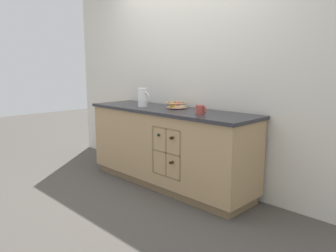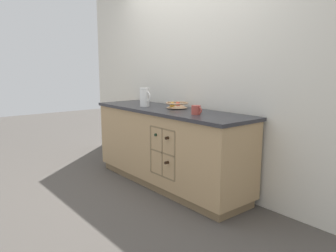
% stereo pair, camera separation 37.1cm
% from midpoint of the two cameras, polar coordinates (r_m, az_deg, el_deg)
% --- Properties ---
extents(ground_plane, '(14.00, 14.00, 0.00)m').
position_cam_midpoint_polar(ground_plane, '(3.89, 2.77, -10.17)').
color(ground_plane, '#4C4742').
extents(back_wall, '(4.52, 0.06, 2.55)m').
position_cam_midpoint_polar(back_wall, '(3.90, 6.89, 8.97)').
color(back_wall, silver).
rests_on(back_wall, ground_plane).
extents(kitchen_island, '(2.16, 0.63, 0.89)m').
position_cam_midpoint_polar(kitchen_island, '(3.75, 2.84, -3.68)').
color(kitchen_island, olive).
rests_on(kitchen_island, ground_plane).
extents(fruit_bowl, '(0.26, 0.26, 0.07)m').
position_cam_midpoint_polar(fruit_bowl, '(3.71, 4.42, 3.72)').
color(fruit_bowl, tan).
rests_on(fruit_bowl, kitchen_island).
extents(white_pitcher, '(0.18, 0.12, 0.22)m').
position_cam_midpoint_polar(white_pitcher, '(3.89, -1.35, 5.09)').
color(white_pitcher, white).
rests_on(white_pitcher, kitchen_island).
extents(ceramic_mug, '(0.13, 0.09, 0.09)m').
position_cam_midpoint_polar(ceramic_mug, '(3.26, 8.19, 2.76)').
color(ceramic_mug, '#B7473D').
rests_on(ceramic_mug, kitchen_island).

